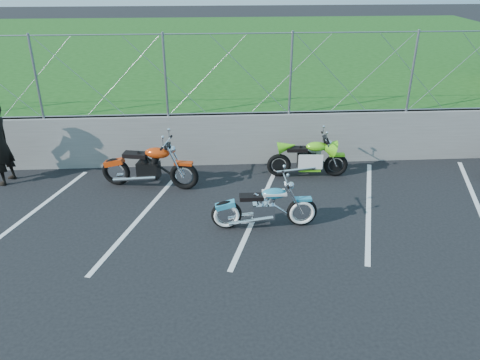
{
  "coord_description": "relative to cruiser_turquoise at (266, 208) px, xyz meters",
  "views": [
    {
      "loc": [
        -0.93,
        -7.64,
        4.89
      ],
      "look_at": [
        -0.37,
        1.3,
        0.56
      ],
      "focal_mm": 35.0,
      "sensor_mm": 36.0,
      "label": 1
    }
  ],
  "objects": [
    {
      "name": "sportbike_green",
      "position": [
        1.3,
        2.28,
        0.02
      ],
      "size": [
        1.97,
        0.7,
        1.02
      ],
      "rotation": [
        0.0,
        0.0,
        -0.06
      ],
      "color": "black",
      "rests_on": "ground"
    },
    {
      "name": "cruiser_turquoise",
      "position": [
        0.0,
        0.0,
        0.0
      ],
      "size": [
        2.1,
        0.66,
        1.04
      ],
      "rotation": [
        0.0,
        0.0,
        0.01
      ],
      "color": "black",
      "rests_on": "ground"
    },
    {
      "name": "grass_field",
      "position": [
        -0.08,
        13.2,
        0.23
      ],
      "size": [
        30.0,
        20.0,
        1.3
      ],
      "primitive_type": "cube",
      "color": "#164612",
      "rests_on": "ground"
    },
    {
      "name": "parking_lines",
      "position": [
        1.12,
        0.7,
        -0.42
      ],
      "size": [
        18.29,
        4.31,
        0.01
      ],
      "color": "silver",
      "rests_on": "ground"
    },
    {
      "name": "retaining_wall",
      "position": [
        -0.08,
        3.2,
        0.23
      ],
      "size": [
        30.0,
        0.22,
        1.3
      ],
      "primitive_type": "cube",
      "color": "slate",
      "rests_on": "ground"
    },
    {
      "name": "naked_orange",
      "position": [
        -2.44,
        1.92,
        0.07
      ],
      "size": [
        2.27,
        0.77,
        1.14
      ],
      "rotation": [
        0.0,
        0.0,
        -0.21
      ],
      "color": "black",
      "rests_on": "ground"
    },
    {
      "name": "ground",
      "position": [
        -0.08,
        -0.3,
        -0.42
      ],
      "size": [
        90.0,
        90.0,
        0.0
      ],
      "primitive_type": "plane",
      "color": "black",
      "rests_on": "ground"
    },
    {
      "name": "chain_link_fence",
      "position": [
        -0.08,
        3.2,
        1.88
      ],
      "size": [
        28.0,
        0.03,
        2.0
      ],
      "color": "gray",
      "rests_on": "retaining_wall"
    }
  ]
}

